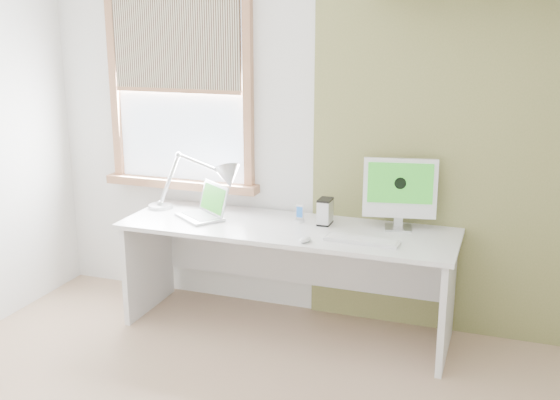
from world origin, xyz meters
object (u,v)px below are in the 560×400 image
at_px(imac, 400,190).
at_px(external_drive, 325,212).
at_px(desk_lamp, 215,180).
at_px(desk, 290,252).
at_px(laptop, 205,209).

bearing_deg(imac, external_drive, -170.92).
relative_size(external_drive, imac, 0.36).
height_order(desk_lamp, external_drive, desk_lamp).
distance_m(external_drive, imac, 0.51).
bearing_deg(imac, desk_lamp, -179.85).
distance_m(desk, external_drive, 0.36).
bearing_deg(laptop, external_drive, 8.36).
bearing_deg(imac, desk, -167.76).
xyz_separation_m(desk, imac, (0.69, 0.15, 0.45)).
distance_m(laptop, external_drive, 0.82).
bearing_deg(laptop, desk, 4.32).
bearing_deg(laptop, imac, 8.62).
height_order(desk, external_drive, external_drive).
xyz_separation_m(external_drive, imac, (0.47, 0.08, 0.17)).
relative_size(desk_lamp, external_drive, 4.32).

